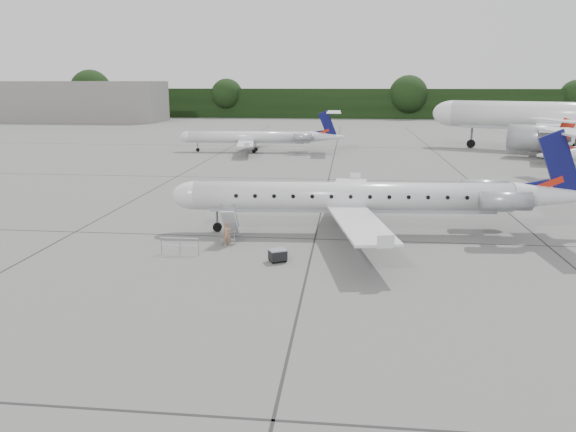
# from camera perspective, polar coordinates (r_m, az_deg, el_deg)

# --- Properties ---
(ground) EXTENTS (320.00, 320.00, 0.00)m
(ground) POSITION_cam_1_polar(r_m,az_deg,el_deg) (30.14, 11.20, -5.74)
(ground) COLOR slate
(ground) RESTS_ON ground
(treeline) EXTENTS (260.00, 4.00, 8.00)m
(treeline) POSITION_cam_1_polar(r_m,az_deg,el_deg) (158.51, 7.37, 11.26)
(treeline) COLOR black
(treeline) RESTS_ON ground
(terminal_building) EXTENTS (40.00, 14.00, 10.00)m
(terminal_building) POSITION_cam_1_polar(r_m,az_deg,el_deg) (153.92, -20.04, 10.88)
(terminal_building) COLOR slate
(terminal_building) RESTS_ON ground
(main_regional_jet) EXTENTS (27.81, 20.90, 6.81)m
(main_regional_jet) POSITION_cam_1_polar(r_m,az_deg,el_deg) (36.84, 6.53, 3.41)
(main_regional_jet) COLOR silver
(main_regional_jet) RESTS_ON ground
(airstair) EXTENTS (1.01, 2.34, 2.13)m
(airstair) POSITION_cam_1_polar(r_m,az_deg,el_deg) (35.50, -5.90, -0.82)
(airstair) COLOR silver
(airstair) RESTS_ON ground
(passenger) EXTENTS (0.58, 0.42, 1.50)m
(passenger) POSITION_cam_1_polar(r_m,az_deg,el_deg) (34.34, -6.19, -1.87)
(passenger) COLOR #946B50
(passenger) RESTS_ON ground
(safety_railing) EXTENTS (2.20, 0.10, 1.00)m
(safety_railing) POSITION_cam_1_polar(r_m,az_deg,el_deg) (33.13, -10.93, -3.06)
(safety_railing) COLOR #95979D
(safety_railing) RESTS_ON ground
(baggage_cart) EXTENTS (1.14, 1.06, 0.78)m
(baggage_cart) POSITION_cam_1_polar(r_m,az_deg,el_deg) (31.31, -1.05, -3.99)
(baggage_cart) COLOR black
(baggage_cart) RESTS_ON ground
(bg_narrowbody) EXTENTS (47.13, 41.16, 14.11)m
(bg_narrowbody) POSITION_cam_1_polar(r_m,az_deg,el_deg) (88.76, 26.37, 10.33)
(bg_narrowbody) COLOR silver
(bg_narrowbody) RESTS_ON ground
(bg_regional_left) EXTENTS (22.94, 16.92, 5.87)m
(bg_regional_left) POSITION_cam_1_polar(r_m,az_deg,el_deg) (80.85, -3.98, 8.57)
(bg_regional_left) COLOR silver
(bg_regional_left) RESTS_ON ground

